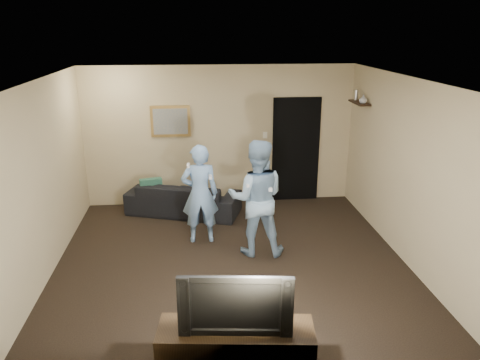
{
  "coord_description": "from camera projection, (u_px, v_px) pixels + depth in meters",
  "views": [
    {
      "loc": [
        -0.49,
        -6.05,
        3.27
      ],
      "look_at": [
        0.16,
        0.3,
        1.15
      ],
      "focal_mm": 35.0,
      "sensor_mm": 36.0,
      "label": 1
    }
  ],
  "objects": [
    {
      "name": "light_switch",
      "position": [
        265.0,
        135.0,
        8.79
      ],
      "size": [
        0.08,
        0.02,
        0.12
      ],
      "primitive_type": "cube",
      "color": "silver",
      "rests_on": "wall_back"
    },
    {
      "name": "wall_front",
      "position": [
        255.0,
        266.0,
        4.01
      ],
      "size": [
        5.0,
        0.04,
        2.6
      ],
      "primitive_type": "cube",
      "color": "tan",
      "rests_on": "ground"
    },
    {
      "name": "doorway",
      "position": [
        296.0,
        150.0,
        8.94
      ],
      "size": [
        0.9,
        0.06,
        2.0
      ],
      "primitive_type": "cube",
      "color": "black",
      "rests_on": "ground"
    },
    {
      "name": "sofa",
      "position": [
        184.0,
        198.0,
        8.47
      ],
      "size": [
        2.15,
        1.38,
        0.58
      ],
      "primitive_type": "imported",
      "rotation": [
        0.0,
        0.0,
        2.82
      ],
      "color": "black",
      "rests_on": "ground"
    },
    {
      "name": "wall_back",
      "position": [
        220.0,
        136.0,
        8.74
      ],
      "size": [
        5.0,
        0.04,
        2.6
      ],
      "primitive_type": "cube",
      "color": "tan",
      "rests_on": "ground"
    },
    {
      "name": "wii_player_right",
      "position": [
        257.0,
        198.0,
        6.82
      ],
      "size": [
        0.92,
        0.76,
        1.74
      ],
      "color": "#85A5C2",
      "rests_on": "ground"
    },
    {
      "name": "shelf_figurine",
      "position": [
        356.0,
        95.0,
        8.23
      ],
      "size": [
        0.06,
        0.06,
        0.18
      ],
      "primitive_type": "cylinder",
      "color": "#B6B6BA",
      "rests_on": "wall_shelf"
    },
    {
      "name": "throw_pillow",
      "position": [
        151.0,
        189.0,
        8.36
      ],
      "size": [
        0.41,
        0.22,
        0.39
      ],
      "primitive_type": "cube",
      "rotation": [
        0.0,
        0.0,
        0.26
      ],
      "color": "#194D3C",
      "rests_on": "sofa"
    },
    {
      "name": "wall_shelf",
      "position": [
        360.0,
        103.0,
        8.09
      ],
      "size": [
        0.2,
        0.6,
        0.03
      ],
      "primitive_type": "cube",
      "color": "black",
      "rests_on": "wall_right"
    },
    {
      "name": "wall_left",
      "position": [
        41.0,
        183.0,
        6.13
      ],
      "size": [
        0.04,
        5.0,
        2.6
      ],
      "primitive_type": "cube",
      "color": "tan",
      "rests_on": "ground"
    },
    {
      "name": "shelf_vase",
      "position": [
        363.0,
        99.0,
        7.9
      ],
      "size": [
        0.17,
        0.17,
        0.14
      ],
      "primitive_type": "imported",
      "rotation": [
        0.0,
        0.0,
        -0.33
      ],
      "color": "#BCBDC1",
      "rests_on": "wall_shelf"
    },
    {
      "name": "ceiling",
      "position": [
        230.0,
        80.0,
        5.97
      ],
      "size": [
        5.0,
        5.0,
        0.04
      ],
      "primitive_type": "cube",
      "color": "silver",
      "rests_on": "wall_back"
    },
    {
      "name": "wii_player_left",
      "position": [
        200.0,
        194.0,
        7.22
      ],
      "size": [
        0.58,
        0.49,
        1.57
      ],
      "color": "#7CA5D8",
      "rests_on": "ground"
    },
    {
      "name": "wall_right",
      "position": [
        407.0,
        171.0,
        6.62
      ],
      "size": [
        0.04,
        5.0,
        2.6
      ],
      "primitive_type": "cube",
      "color": "tan",
      "rests_on": "ground"
    },
    {
      "name": "painting_frame",
      "position": [
        171.0,
        121.0,
        8.53
      ],
      "size": [
        0.72,
        0.05,
        0.57
      ],
      "primitive_type": "cube",
      "color": "olive",
      "rests_on": "wall_back"
    },
    {
      "name": "tv_console",
      "position": [
        236.0,
        351.0,
        4.55
      ],
      "size": [
        1.55,
        0.65,
        0.54
      ],
      "primitive_type": "cube",
      "rotation": [
        0.0,
        0.0,
        -0.12
      ],
      "color": "black",
      "rests_on": "ground"
    },
    {
      "name": "ground",
      "position": [
        231.0,
        262.0,
        6.78
      ],
      "size": [
        5.0,
        5.0,
        0.0
      ],
      "primitive_type": "plane",
      "color": "black",
      "rests_on": "ground"
    },
    {
      "name": "painting_canvas",
      "position": [
        170.0,
        121.0,
        8.51
      ],
      "size": [
        0.62,
        0.01,
        0.47
      ],
      "primitive_type": "cube",
      "color": "slate",
      "rests_on": "painting_frame"
    },
    {
      "name": "television",
      "position": [
        236.0,
        300.0,
        4.37
      ],
      "size": [
        1.07,
        0.26,
        0.61
      ],
      "primitive_type": "imported",
      "rotation": [
        0.0,
        0.0,
        -0.12
      ],
      "color": "black",
      "rests_on": "tv_console"
    }
  ]
}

